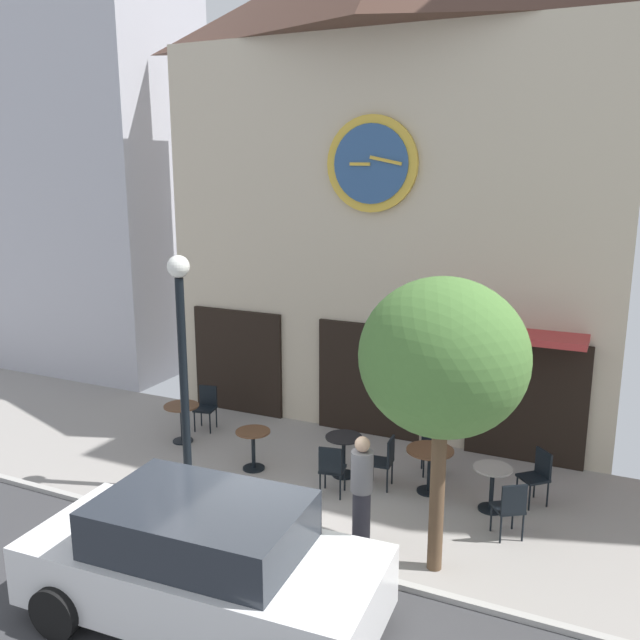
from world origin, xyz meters
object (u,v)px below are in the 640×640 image
object	(u,v)px
cafe_table_center_right	(344,449)
cafe_table_near_curb	(253,444)
street_tree	(443,359)
cafe_table_rightmost	(430,460)
cafe_table_center_left	(182,416)
cafe_chair_left_end	(511,506)
cafe_chair_outer	(433,444)
cafe_chair_mid_row	(385,459)
parked_car_white	(203,562)
pedestrian_grey	(362,490)
cafe_table_near_door	(492,482)
cafe_chair_near_tree	(538,473)
street_lamp	(184,375)
cafe_chair_curbside	(207,404)
cafe_chair_by_entrance	(331,467)

from	to	relation	value
cafe_table_center_right	cafe_table_near_curb	bearing A→B (deg)	-164.50
street_tree	cafe_table_rightmost	xyz separation A→B (m)	(-0.68, 2.10, -2.39)
cafe_table_center_left	cafe_chair_left_end	xyz separation A→B (m)	(6.49, -0.93, -0.00)
cafe_table_rightmost	cafe_chair_outer	bearing A→B (deg)	102.10
cafe_table_near_curb	cafe_chair_mid_row	bearing A→B (deg)	7.48
parked_car_white	cafe_table_near_curb	bearing A→B (deg)	112.21
street_tree	cafe_table_center_left	xyz separation A→B (m)	(-5.69, 2.10, -2.43)
street_tree	pedestrian_grey	xyz separation A→B (m)	(-1.11, 0.11, -2.10)
cafe_table_near_curb	cafe_table_near_door	distance (m)	4.19
street_tree	cafe_chair_mid_row	world-z (taller)	street_tree
cafe_table_near_curb	cafe_chair_near_tree	bearing A→B (deg)	9.87
cafe_table_center_left	street_lamp	bearing A→B (deg)	-51.17
street_lamp	cafe_table_near_curb	distance (m)	2.01
cafe_chair_outer	cafe_table_center_left	bearing A→B (deg)	-170.89
cafe_table_near_curb	cafe_chair_left_end	xyz separation A→B (m)	(4.58, -0.45, 0.04)
cafe_table_near_curb	cafe_chair_curbside	distance (m)	2.25
cafe_chair_left_end	cafe_table_near_door	bearing A→B (deg)	118.17
pedestrian_grey	cafe_chair_left_end	bearing A→B (deg)	29.18
street_lamp	street_tree	world-z (taller)	street_tree
cafe_chair_left_end	cafe_chair_curbside	size ratio (longest dim) A/B	1.00
cafe_chair_left_end	cafe_chair_near_tree	xyz separation A→B (m)	(0.21, 1.29, 0.00)
cafe_table_center_right	cafe_chair_left_end	distance (m)	3.13
cafe_table_center_right	cafe_chair_by_entrance	world-z (taller)	cafe_chair_by_entrance
cafe_table_near_curb	cafe_table_rightmost	bearing A→B (deg)	8.67
cafe_chair_left_end	cafe_chair_near_tree	bearing A→B (deg)	80.54
cafe_table_rightmost	cafe_chair_near_tree	bearing A→B (deg)	12.07
cafe_table_center_left	cafe_chair_mid_row	bearing A→B (deg)	-2.19
cafe_table_rightmost	cafe_chair_near_tree	world-z (taller)	cafe_chair_near_tree
cafe_table_near_curb	cafe_table_near_door	bearing A→B (deg)	4.20
cafe_table_center_right	pedestrian_grey	distance (m)	2.27
cafe_table_near_door	parked_car_white	bearing A→B (deg)	-122.38
cafe_table_near_door	pedestrian_grey	world-z (taller)	pedestrian_grey
cafe_table_center_right	cafe_table_center_left	bearing A→B (deg)	179.33
street_tree	parked_car_white	xyz separation A→B (m)	(-2.23, -2.20, -2.20)
cafe_table_near_curb	cafe_chair_curbside	bearing A→B (deg)	145.69
street_lamp	cafe_chair_by_entrance	xyz separation A→B (m)	(2.28, 0.80, -1.50)
cafe_chair_left_end	pedestrian_grey	size ratio (longest dim) A/B	0.54
cafe_chair_near_tree	street_lamp	bearing A→B (deg)	-159.71
parked_car_white	cafe_chair_by_entrance	bearing A→B (deg)	87.79
cafe_chair_mid_row	cafe_chair_curbside	size ratio (longest dim) A/B	1.00
cafe_table_center_left	cafe_chair_near_tree	world-z (taller)	cafe_chair_near_tree
cafe_chair_by_entrance	parked_car_white	bearing A→B (deg)	-92.21
cafe_chair_mid_row	cafe_chair_by_entrance	world-z (taller)	same
cafe_table_near_curb	cafe_chair_by_entrance	world-z (taller)	cafe_chair_by_entrance
cafe_table_center_right	cafe_chair_curbside	xyz separation A→B (m)	(-3.44, 0.83, 0.03)
cafe_chair_near_tree	parked_car_white	bearing A→B (deg)	-124.82
cafe_table_near_door	cafe_chair_by_entrance	world-z (taller)	cafe_chair_by_entrance
cafe_table_center_right	cafe_chair_curbside	distance (m)	3.54
cafe_table_center_right	cafe_chair_curbside	world-z (taller)	cafe_chair_curbside
cafe_chair_mid_row	cafe_chair_near_tree	distance (m)	2.47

